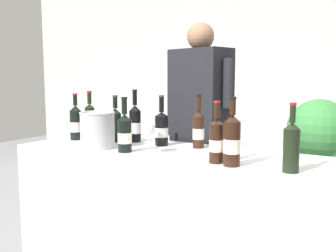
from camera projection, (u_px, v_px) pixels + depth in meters
name	position (u px, v px, depth m)	size (l,w,h in m)	color
wall_back	(287.00, 74.00, 4.39)	(8.00, 0.10, 2.80)	beige
counter	(173.00, 227.00, 2.30)	(1.96, 0.65, 0.93)	white
wine_bottle_0	(76.00, 123.00, 2.66)	(0.08, 0.08, 0.32)	black
wine_bottle_1	(232.00, 141.00, 1.87)	(0.08, 0.08, 0.34)	black
wine_bottle_2	(116.00, 124.00, 2.58)	(0.08, 0.08, 0.31)	black
wine_bottle_3	(216.00, 140.00, 1.93)	(0.07, 0.07, 0.32)	black
wine_bottle_4	(125.00, 133.00, 2.22)	(0.08, 0.08, 0.32)	black
wine_bottle_5	(90.00, 120.00, 2.81)	(0.07, 0.07, 0.34)	black
wine_bottle_6	(162.00, 128.00, 2.44)	(0.09, 0.09, 0.32)	black
wine_bottle_7	(198.00, 129.00, 2.35)	(0.07, 0.07, 0.33)	black
wine_bottle_8	(291.00, 146.00, 1.74)	(0.07, 0.07, 0.32)	black
wine_bottle_9	(135.00, 123.00, 2.57)	(0.08, 0.08, 0.35)	black
wine_glass	(148.00, 130.00, 2.18)	(0.08, 0.08, 0.19)	silver
ice_bucket	(97.00, 130.00, 2.35)	(0.22, 0.22, 0.22)	silver
person_server	(199.00, 146.00, 2.83)	(0.58, 0.35, 1.75)	black
potted_shrub	(323.00, 149.00, 2.64)	(0.52, 0.51, 1.22)	brown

